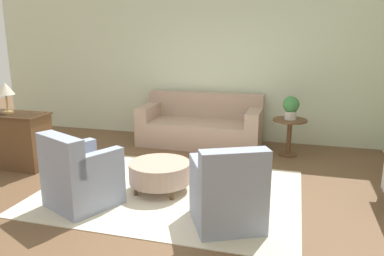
% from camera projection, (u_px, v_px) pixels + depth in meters
% --- Properties ---
extents(ground_plane, '(16.00, 16.00, 0.00)m').
position_uv_depth(ground_plane, '(170.00, 192.00, 4.95)').
color(ground_plane, brown).
extents(wall_back, '(9.64, 0.12, 2.80)m').
position_uv_depth(wall_back, '(217.00, 68.00, 7.31)').
color(wall_back, beige).
rests_on(wall_back, ground_plane).
extents(rug, '(3.35, 2.44, 0.01)m').
position_uv_depth(rug, '(170.00, 191.00, 4.95)').
color(rug, beige).
rests_on(rug, ground_plane).
extents(couch, '(2.26, 0.98, 0.94)m').
position_uv_depth(couch, '(201.00, 127.00, 7.09)').
color(couch, tan).
rests_on(couch, ground_plane).
extents(armchair_left, '(0.94, 0.96, 0.91)m').
position_uv_depth(armchair_left, '(80.00, 177.00, 4.45)').
color(armchair_left, '#8E99B2').
rests_on(armchair_left, rug).
extents(armchair_right, '(0.94, 0.96, 0.91)m').
position_uv_depth(armchair_right, '(228.00, 194.00, 3.98)').
color(armchair_right, '#8E99B2').
rests_on(armchair_right, rug).
extents(ottoman_table, '(0.81, 0.81, 0.39)m').
position_uv_depth(ottoman_table, '(160.00, 172.00, 4.93)').
color(ottoman_table, tan).
rests_on(ottoman_table, rug).
extents(side_table, '(0.57, 0.57, 0.64)m').
position_uv_depth(side_table, '(289.00, 131.00, 6.37)').
color(side_table, brown).
rests_on(side_table, ground_plane).
extents(dresser, '(1.21, 0.54, 0.85)m').
position_uv_depth(dresser, '(11.00, 139.00, 5.84)').
color(dresser, brown).
rests_on(dresser, ground_plane).
extents(potted_plant_on_side_table, '(0.28, 0.28, 0.39)m').
position_uv_depth(potted_plant_on_side_table, '(291.00, 107.00, 6.27)').
color(potted_plant_on_side_table, beige).
rests_on(potted_plant_on_side_table, side_table).
extents(table_lamp, '(0.26, 0.26, 0.47)m').
position_uv_depth(table_lamp, '(5.00, 90.00, 5.66)').
color(table_lamp, tan).
rests_on(table_lamp, dresser).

